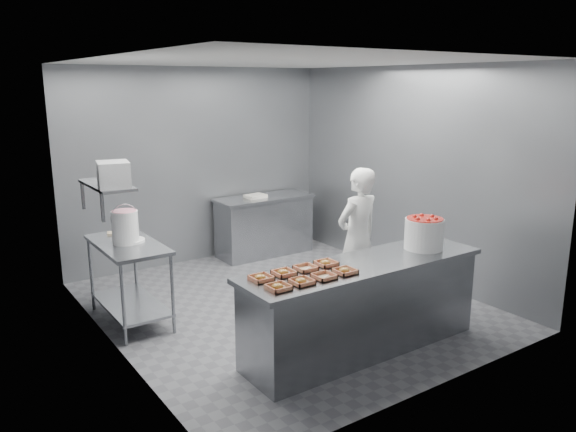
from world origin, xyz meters
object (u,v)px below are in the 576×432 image
at_px(tray_1, 302,281).
at_px(tray_5, 284,273).
at_px(tray_6, 306,268).
at_px(tray_2, 324,276).
at_px(appliance, 113,174).
at_px(tray_0, 278,287).
at_px(strawberry_tub, 424,233).
at_px(back_counter, 264,225).
at_px(worker, 358,238).
at_px(glaze_bucket, 125,226).
at_px(tray_4, 261,278).
at_px(service_counter, 363,306).
at_px(prep_table, 129,270).
at_px(tray_3, 345,271).
at_px(tray_7, 326,263).

xyz_separation_m(tray_1, tray_5, (0.00, 0.27, 0.00)).
bearing_deg(tray_6, tray_5, -180.00).
xyz_separation_m(tray_2, appliance, (-1.22, 1.83, 0.77)).
xyz_separation_m(tray_0, strawberry_tub, (1.89, 0.13, 0.15)).
xyz_separation_m(back_counter, appliance, (-2.72, -1.55, 1.24)).
xyz_separation_m(back_counter, tray_2, (-1.50, -3.39, 0.47)).
distance_m(worker, glaze_bucket, 2.61).
distance_m(tray_2, tray_4, 0.55).
xyz_separation_m(back_counter, strawberry_tub, (-0.09, -3.25, 0.62)).
height_order(service_counter, tray_6, tray_6).
bearing_deg(strawberry_tub, tray_6, 174.40).
bearing_deg(tray_2, worker, 38.56).
xyz_separation_m(service_counter, tray_0, (-1.08, -0.14, 0.47)).
bearing_deg(tray_1, prep_table, 111.19).
relative_size(prep_table, appliance, 3.53).
bearing_deg(service_counter, tray_2, -167.15).
bearing_deg(prep_table, tray_6, -59.89).
xyz_separation_m(back_counter, tray_5, (-1.74, -3.11, 0.47)).
bearing_deg(tray_4, appliance, 115.34).
xyz_separation_m(tray_3, strawberry_tub, (1.17, 0.13, 0.15)).
relative_size(tray_6, worker, 0.11).
relative_size(prep_table, tray_2, 6.40).
bearing_deg(glaze_bucket, tray_4, -72.25).
bearing_deg(service_counter, tray_6, 167.13).
distance_m(tray_5, tray_6, 0.24).
bearing_deg(strawberry_tub, back_counter, 88.45).
bearing_deg(glaze_bucket, tray_3, -58.05).
distance_m(service_counter, tray_1, 0.97).
xyz_separation_m(tray_3, tray_6, (-0.24, 0.27, -0.00)).
distance_m(tray_6, tray_7, 0.24).
height_order(tray_0, strawberry_tub, strawberry_tub).
xyz_separation_m(tray_3, tray_5, (-0.48, 0.27, 0.00)).
xyz_separation_m(tray_4, tray_7, (0.72, 0.00, 0.00)).
bearing_deg(service_counter, worker, 51.81).
bearing_deg(tray_2, strawberry_tub, 5.47).
height_order(service_counter, tray_7, tray_7).
height_order(prep_table, tray_3, tray_3).
bearing_deg(service_counter, tray_1, -170.78).
bearing_deg(worker, prep_table, -29.16).
distance_m(prep_table, tray_7, 2.25).
height_order(service_counter, tray_1, tray_1).
distance_m(tray_2, glaze_bucket, 2.35).
bearing_deg(strawberry_tub, worker, 95.84).
bearing_deg(tray_2, tray_1, -180.00).
relative_size(prep_table, tray_4, 6.40).
xyz_separation_m(tray_1, tray_6, (0.24, 0.27, -0.00)).
bearing_deg(prep_table, tray_1, -68.81).
distance_m(service_counter, tray_0, 1.19).
xyz_separation_m(back_counter, tray_0, (-1.98, -3.39, 0.47)).
xyz_separation_m(tray_6, worker, (1.32, 0.78, -0.10)).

